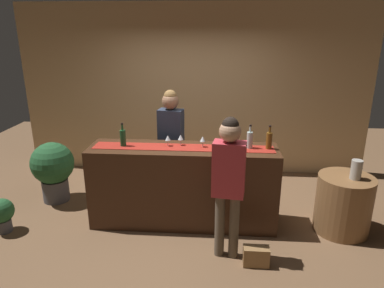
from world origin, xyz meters
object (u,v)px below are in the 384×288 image
Objects in this scene: round_side_table at (343,204)px; handbag at (256,256)px; wine_bottle_clear at (250,140)px; bartender at (171,135)px; wine_bottle_amber at (269,140)px; customer_sipping at (229,175)px; wine_glass_near_customer at (168,138)px; wine_bottle_green at (123,138)px; wine_glass_mid_counter at (203,139)px; wine_glass_far_end at (181,138)px; potted_plant_tall at (53,168)px; potted_plant_small at (2,213)px; vase_on_side_table at (356,170)px.

round_side_table is 1.42m from handbag.
bartender is (-1.06, 0.55, -0.13)m from wine_bottle_clear.
wine_bottle_amber is 1.08× the size of handbag.
bartender reaches higher than handbag.
customer_sipping is at bearing 132.24° from bartender.
wine_bottle_clear is at bearing -0.30° from wine_glass_near_customer.
wine_bottle_green is 1.00× the size of wine_bottle_amber.
wine_glass_mid_counter is (1.01, 0.03, -0.01)m from wine_bottle_green.
wine_bottle_green reaches higher than handbag.
round_side_table reaches higher than handbag.
wine_glass_far_end is at bearing 169.92° from wine_glass_mid_counter.
potted_plant_tall is at bearing 158.48° from wine_bottle_green.
wine_bottle_amber reaches higher than handbag.
bartender is at bearing 26.09° from potted_plant_small.
customer_sipping is at bearing -110.50° from wine_bottle_clear.
wine_glass_mid_counter is at bearing -10.08° from wine_glass_far_end.
round_side_table is (2.26, -0.64, -0.67)m from bartender.
vase_on_side_table reaches higher than round_side_table.
potted_plant_small is at bearing -175.24° from round_side_table.
wine_bottle_clear is at bearing 177.87° from wine_bottle_amber.
wine_bottle_amber is at bearing -2.85° from wine_glass_far_end.
bartender reaches higher than wine_bottle_green.
customer_sipping is at bearing -24.93° from potted_plant_tall.
vase_on_side_table is 1.61m from handbag.
potted_plant_tall is at bearing 170.93° from wine_bottle_clear.
wine_glass_mid_counter is (-0.82, 0.00, -0.01)m from wine_bottle_amber.
wine_glass_near_customer is 0.09× the size of customer_sipping.
wine_bottle_green is 0.18× the size of bartender.
wine_bottle_clear is 0.23m from wine_bottle_amber.
wine_bottle_amber reaches higher than wine_glass_mid_counter.
wine_bottle_clear is 0.58m from wine_glass_mid_counter.
wine_bottle_amber is 1.26m from wine_glass_near_customer.
wine_glass_mid_counter is at bearing 179.69° from wine_bottle_amber.
round_side_table is (1.47, 0.64, -0.62)m from customer_sipping.
customer_sipping reaches higher than round_side_table.
potted_plant_tall is at bearing 171.46° from wine_bottle_amber.
potted_plant_tall is (-1.94, 0.40, -0.63)m from wine_glass_far_end.
bartender is at bearing 156.72° from wine_bottle_amber.
wine_bottle_green reaches higher than wine_glass_mid_counter.
round_side_table is at bearing 143.80° from vase_on_side_table.
wine_bottle_amber is at bearing -0.31° from wine_glass_mid_counter.
bartender is 2.03m from handbag.
round_side_table is 2.64× the size of handbag.
wine_bottle_green is 2.10× the size of wine_glass_near_customer.
wine_bottle_amber is 1.26× the size of vase_on_side_table.
vase_on_side_table is at bearing 28.89° from customer_sipping.
bartender is 1.83m from potted_plant_tall.
handbag is at bearing 138.42° from bartender.
customer_sipping is 1.80× the size of potted_plant_tall.
customer_sipping is at bearing -156.55° from round_side_table.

